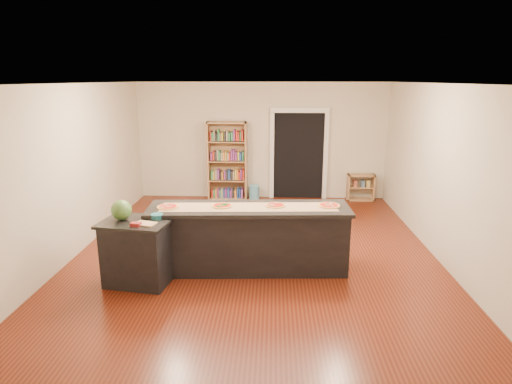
{
  "coord_description": "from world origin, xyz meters",
  "views": [
    {
      "loc": [
        0.3,
        -6.83,
        2.87
      ],
      "look_at": [
        0.0,
        0.2,
        1.0
      ],
      "focal_mm": 30.0,
      "sensor_mm": 36.0,
      "label": 1
    }
  ],
  "objects_px": {
    "low_shelf": "(361,187)",
    "waste_bin": "(254,193)",
    "kitchen_island": "(249,238)",
    "watermelon": "(121,210)",
    "bookshelf": "(227,161)",
    "side_counter": "(138,252)"
  },
  "relations": [
    {
      "from": "watermelon",
      "to": "side_counter",
      "type": "bearing_deg",
      "value": -12.12
    },
    {
      "from": "side_counter",
      "to": "low_shelf",
      "type": "relative_size",
      "value": 1.48
    },
    {
      "from": "side_counter",
      "to": "low_shelf",
      "type": "distance_m",
      "value": 6.08
    },
    {
      "from": "kitchen_island",
      "to": "waste_bin",
      "type": "distance_m",
      "value": 3.91
    },
    {
      "from": "bookshelf",
      "to": "low_shelf",
      "type": "relative_size",
      "value": 2.93
    },
    {
      "from": "bookshelf",
      "to": "watermelon",
      "type": "height_order",
      "value": "bookshelf"
    },
    {
      "from": "kitchen_island",
      "to": "bookshelf",
      "type": "distance_m",
      "value": 4.06
    },
    {
      "from": "low_shelf",
      "to": "waste_bin",
      "type": "relative_size",
      "value": 1.77
    },
    {
      "from": "low_shelf",
      "to": "waste_bin",
      "type": "distance_m",
      "value": 2.58
    },
    {
      "from": "bookshelf",
      "to": "side_counter",
      "type": "bearing_deg",
      "value": -100.18
    },
    {
      "from": "bookshelf",
      "to": "waste_bin",
      "type": "height_order",
      "value": "bookshelf"
    },
    {
      "from": "waste_bin",
      "to": "kitchen_island",
      "type": "bearing_deg",
      "value": -88.58
    },
    {
      "from": "waste_bin",
      "to": "watermelon",
      "type": "distance_m",
      "value": 4.79
    },
    {
      "from": "bookshelf",
      "to": "waste_bin",
      "type": "distance_m",
      "value": 1.01
    },
    {
      "from": "side_counter",
      "to": "kitchen_island",
      "type": "bearing_deg",
      "value": 28.02
    },
    {
      "from": "kitchen_island",
      "to": "watermelon",
      "type": "height_order",
      "value": "watermelon"
    },
    {
      "from": "low_shelf",
      "to": "watermelon",
      "type": "distance_m",
      "value": 6.23
    },
    {
      "from": "bookshelf",
      "to": "waste_bin",
      "type": "bearing_deg",
      "value": -5.89
    },
    {
      "from": "waste_bin",
      "to": "watermelon",
      "type": "xyz_separation_m",
      "value": [
        -1.67,
        -4.4,
        0.9
      ]
    },
    {
      "from": "side_counter",
      "to": "waste_bin",
      "type": "xyz_separation_m",
      "value": [
        1.46,
        4.44,
        -0.29
      ]
    },
    {
      "from": "kitchen_island",
      "to": "watermelon",
      "type": "distance_m",
      "value": 1.92
    },
    {
      "from": "bookshelf",
      "to": "low_shelf",
      "type": "xyz_separation_m",
      "value": [
        3.23,
        0.03,
        -0.62
      ]
    }
  ]
}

